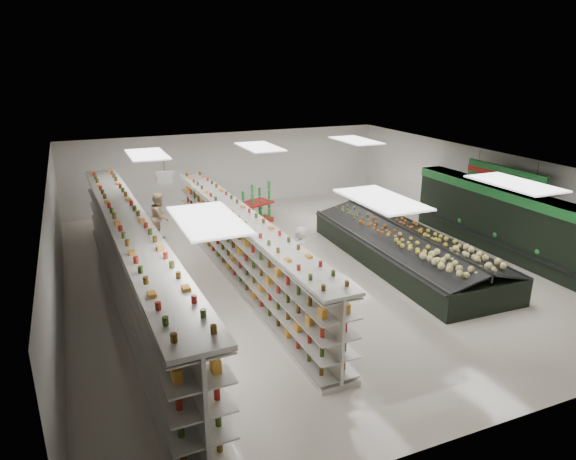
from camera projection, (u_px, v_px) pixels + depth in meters
name	position (u px, v px, depth m)	size (l,w,h in m)	color
floor	(305.00, 266.00, 16.07)	(16.00, 16.00, 0.00)	beige
ceiling	(306.00, 166.00, 15.06)	(14.00, 16.00, 0.02)	white
wall_back	(229.00, 169.00, 22.56)	(14.00, 0.02, 3.20)	white
wall_front	(507.00, 346.00, 8.58)	(14.00, 0.02, 3.20)	white
wall_left	(55.00, 249.00, 12.97)	(0.02, 16.00, 3.20)	white
wall_right	(485.00, 195.00, 18.16)	(0.02, 16.00, 3.20)	white
produce_wall_case	(506.00, 218.00, 16.79)	(0.93, 8.00, 2.20)	black
aisle_sign_near	(196.00, 212.00, 12.05)	(0.52, 0.06, 0.75)	white
aisle_sign_far	(165.00, 178.00, 15.54)	(0.52, 0.06, 0.75)	white
hortifruti_banner	(505.00, 176.00, 16.24)	(0.12, 3.20, 0.95)	#1C6B2C
gondola_left	(133.00, 267.00, 13.23)	(1.45, 13.55, 2.34)	beige
gondola_center	(242.00, 250.00, 14.82)	(1.09, 11.73, 2.03)	beige
produce_island	(405.00, 247.00, 16.23)	(3.01, 7.77, 1.15)	black
soda_endcap	(256.00, 205.00, 20.19)	(1.40, 1.18, 1.52)	#A41D12
shopper_main	(299.00, 260.00, 14.04)	(0.70, 0.46, 1.91)	silver
shopper_background	(160.00, 217.00, 18.15)	(0.85, 0.52, 1.75)	tan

